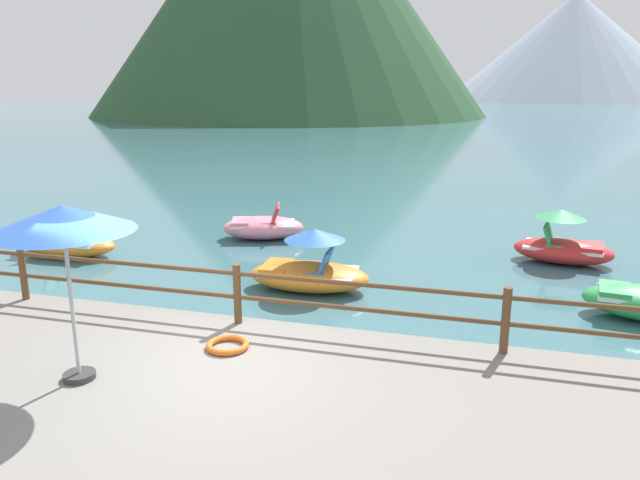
% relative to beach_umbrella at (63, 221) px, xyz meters
% --- Properties ---
extents(ground_plane, '(200.00, 200.00, 0.00)m').
position_rel_beach_umbrella_xyz_m(ground_plane, '(1.20, 40.71, -2.45)').
color(ground_plane, '#3D6B75').
extents(promenade_dock, '(28.00, 8.00, 0.40)m').
position_rel_beach_umbrella_xyz_m(promenade_dock, '(1.20, -1.49, -2.25)').
color(promenade_dock, gray).
rests_on(promenade_dock, ground).
extents(dock_railing, '(23.92, 0.12, 0.95)m').
position_rel_beach_umbrella_xyz_m(dock_railing, '(1.20, 2.26, -1.47)').
color(dock_railing, brown).
rests_on(dock_railing, promenade_dock).
extents(beach_umbrella, '(1.70, 1.70, 2.24)m').
position_rel_beach_umbrella_xyz_m(beach_umbrella, '(0.00, 0.00, 0.00)').
color(beach_umbrella, '#B2B2B7').
rests_on(beach_umbrella, promenade_dock).
extents(life_ring, '(0.61, 0.61, 0.09)m').
position_rel_beach_umbrella_xyz_m(life_ring, '(1.42, 1.35, -2.00)').
color(life_ring, orange).
rests_on(life_ring, promenade_dock).
extents(pedal_boat_0, '(2.34, 1.49, 1.25)m').
position_rel_beach_umbrella_xyz_m(pedal_boat_0, '(6.53, 8.60, -2.03)').
color(pedal_boat_0, red).
rests_on(pedal_boat_0, ground).
extents(pedal_boat_1, '(2.63, 1.31, 0.89)m').
position_rel_beach_umbrella_xyz_m(pedal_boat_1, '(-4.86, 6.00, -2.15)').
color(pedal_boat_1, orange).
rests_on(pedal_boat_1, ground).
extents(pedal_boat_2, '(2.42, 1.86, 0.91)m').
position_rel_beach_umbrella_xyz_m(pedal_boat_2, '(-0.92, 8.82, -2.13)').
color(pedal_boat_2, pink).
rests_on(pedal_boat_2, ground).
extents(pedal_boat_5, '(2.49, 1.42, 1.25)m').
position_rel_beach_umbrella_xyz_m(pedal_boat_5, '(1.47, 5.19, -2.03)').
color(pedal_boat_5, orange).
rests_on(pedal_boat_5, ground).
extents(distant_peak, '(56.05, 56.05, 23.84)m').
position_rel_beach_umbrella_xyz_m(distant_peak, '(20.64, 150.15, 9.47)').
color(distant_peak, '#93A3B7').
rests_on(distant_peak, ground).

